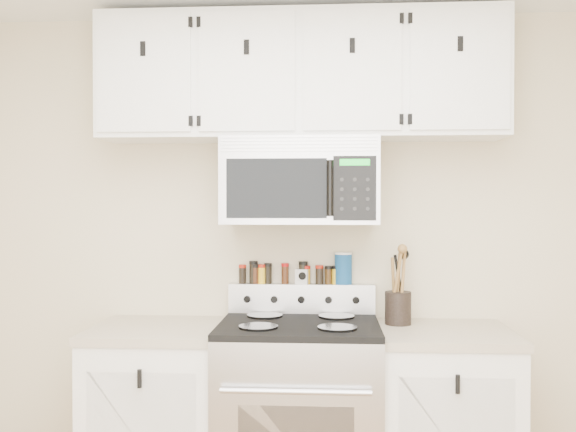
{
  "coord_description": "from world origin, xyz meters",
  "views": [
    {
      "loc": [
        0.14,
        -1.63,
        1.51
      ],
      "look_at": [
        -0.06,
        1.45,
        1.46
      ],
      "focal_mm": 40.0,
      "sensor_mm": 36.0,
      "label": 1
    }
  ],
  "objects_px": {
    "range": "(299,419)",
    "utensil_crock": "(398,305)",
    "salt_canister": "(343,268)",
    "microwave": "(301,181)"
  },
  "relations": [
    {
      "from": "range",
      "to": "utensil_crock",
      "type": "height_order",
      "value": "utensil_crock"
    },
    {
      "from": "salt_canister",
      "to": "utensil_crock",
      "type": "bearing_deg",
      "value": -27.89
    },
    {
      "from": "microwave",
      "to": "salt_canister",
      "type": "relative_size",
      "value": 4.55
    },
    {
      "from": "range",
      "to": "salt_canister",
      "type": "distance_m",
      "value": 0.78
    },
    {
      "from": "microwave",
      "to": "salt_canister",
      "type": "bearing_deg",
      "value": 35.73
    },
    {
      "from": "range",
      "to": "microwave",
      "type": "relative_size",
      "value": 1.45
    },
    {
      "from": "microwave",
      "to": "utensil_crock",
      "type": "xyz_separation_m",
      "value": [
        0.48,
        0.01,
        -0.61
      ]
    },
    {
      "from": "utensil_crock",
      "to": "salt_canister",
      "type": "xyz_separation_m",
      "value": [
        -0.27,
        0.14,
        0.17
      ]
    },
    {
      "from": "microwave",
      "to": "salt_canister",
      "type": "height_order",
      "value": "microwave"
    },
    {
      "from": "range",
      "to": "utensil_crock",
      "type": "distance_m",
      "value": 0.73
    }
  ]
}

